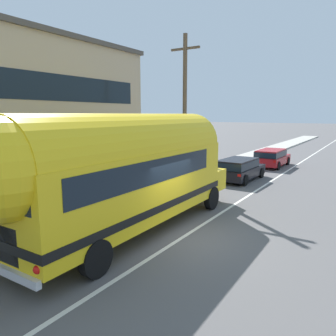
{
  "coord_description": "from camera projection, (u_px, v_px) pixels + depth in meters",
  "views": [
    {
      "loc": [
        5.14,
        -8.97,
        4.1
      ],
      "look_at": [
        -1.8,
        1.82,
        1.95
      ],
      "focal_mm": 34.29,
      "sensor_mm": 36.0,
      "label": 1
    }
  ],
  "objects": [
    {
      "name": "car_lead",
      "position": [
        239.0,
        168.0,
        20.02
      ],
      "size": [
        2.09,
        4.35,
        1.37
      ],
      "color": "black",
      "rests_on": "ground"
    },
    {
      "name": "painted_bus",
      "position": [
        124.0,
        170.0,
        10.55
      ],
      "size": [
        2.68,
        11.55,
        4.12
      ],
      "color": "yellow",
      "rests_on": "ground"
    },
    {
      "name": "sidewalk_slab",
      "position": [
        197.0,
        175.0,
        21.66
      ],
      "size": [
        2.53,
        90.0,
        0.15
      ],
      "primitive_type": "cube",
      "color": "#ADA89E",
      "rests_on": "ground"
    },
    {
      "name": "ground_plane",
      "position": [
        184.0,
        237.0,
        10.86
      ],
      "size": [
        300.0,
        300.0,
        0.0
      ],
      "primitive_type": "plane",
      "color": "#565454"
    },
    {
      "name": "lane_markings",
      "position": [
        252.0,
        176.0,
        21.66
      ],
      "size": [
        3.58,
        80.0,
        0.01
      ],
      "color": "silver",
      "rests_on": "ground"
    },
    {
      "name": "car_second",
      "position": [
        271.0,
        157.0,
        25.29
      ],
      "size": [
        1.98,
        4.45,
        1.37
      ],
      "color": "#A5191E",
      "rests_on": "ground"
    },
    {
      "name": "utility_pole",
      "position": [
        185.0,
        109.0,
        18.33
      ],
      "size": [
        1.8,
        0.24,
        8.5
      ],
      "color": "brown",
      "rests_on": "ground"
    }
  ]
}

